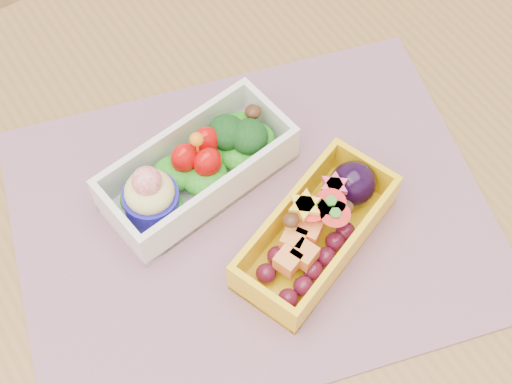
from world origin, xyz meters
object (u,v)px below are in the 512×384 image
bento_white (197,169)px  bento_yellow (319,229)px  table (272,249)px  placemat (252,219)px

bento_white → bento_yellow: size_ratio=1.06×
table → placemat: placemat is taller
placemat → bento_yellow: bento_yellow is taller
bento_white → bento_yellow: (0.06, -0.12, -0.00)m
placemat → bento_yellow: (0.04, -0.06, 0.03)m
table → bento_white: bearing=128.4°
table → bento_yellow: bento_yellow is taller
table → bento_white: size_ratio=5.89×
table → bento_yellow: bearing=-76.5°
placemat → bento_yellow: bearing=-54.5°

